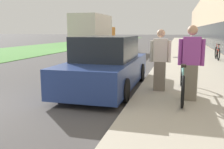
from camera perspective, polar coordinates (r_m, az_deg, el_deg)
The scene contains 8 objects.
sidewalk_slab at distance 24.82m, azimuth 17.05°, elevation 5.71°, with size 3.90×70.00×0.12m.
lawn_strip at distance 31.60m, azimuth -9.49°, elevation 6.75°, with size 7.84×70.00×0.03m.
tandem_bicycle at distance 6.44m, azimuth 15.75°, elevation -1.34°, with size 0.52×2.88×0.87m.
person_rider at distance 5.99m, azimuth 17.58°, elevation 2.50°, with size 0.58×0.23×1.72m.
person_bystander at distance 6.78m, azimuth 10.94°, elevation 3.23°, with size 0.56×0.22×1.64m.
cruiser_bike_farthest at distance 15.14m, azimuth 22.94°, elevation 4.56°, with size 0.52×1.71×0.89m.
parked_sedan_curbside at distance 7.42m, azimuth -1.19°, elevation 2.10°, with size 1.83×4.51×1.56m.
moving_truck at distance 22.32m, azimuth -4.17°, elevation 9.49°, with size 2.37×6.53×3.06m.
Camera 1 is at (4.87, -3.75, 1.72)m, focal length 40.00 mm.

